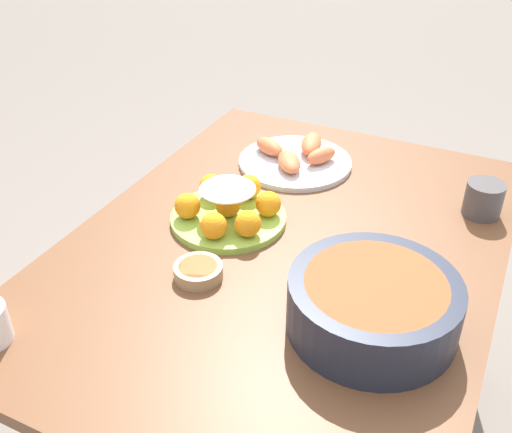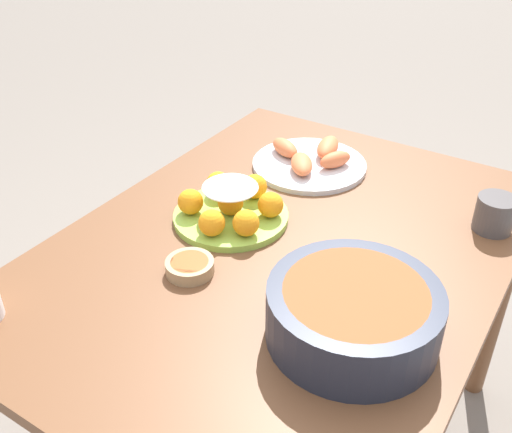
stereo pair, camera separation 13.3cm
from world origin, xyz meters
The scene contains 6 objects.
dining_table centered at (0.00, 0.00, 0.65)m, with size 1.22×0.90×0.75m.
cake_plate centered at (-0.02, -0.15, 0.79)m, with size 0.27×0.27×0.10m.
serving_bowl centered at (0.18, 0.25, 0.81)m, with size 0.31×0.31×0.10m.
sauce_bowl centered at (0.19, -0.11, 0.77)m, with size 0.10×0.10×0.03m.
seafood_platter centered at (-0.35, -0.12, 0.77)m, with size 0.30×0.30×0.06m.
cup_far centered at (-0.31, 0.37, 0.79)m, with size 0.09×0.09×0.08m.
Camera 1 is at (0.99, 0.41, 1.51)m, focal length 42.00 mm.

